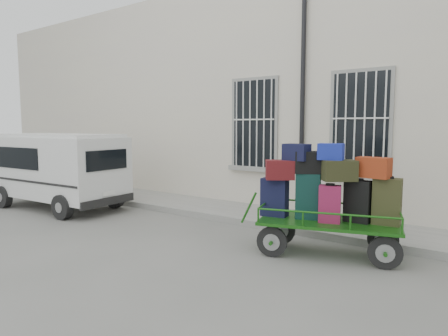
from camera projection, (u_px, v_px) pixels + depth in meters
ground at (192, 238)px, 7.86m from camera, size 80.00×80.00×0.00m
building at (309, 99)px, 11.99m from camera, size 24.00×5.15×6.00m
sidewalk at (251, 214)px, 9.63m from camera, size 24.00×1.70×0.15m
luggage_cart at (327, 197)px, 6.73m from camera, size 2.74×1.63×1.91m
van at (57, 166)px, 10.64m from camera, size 4.03×1.97×1.99m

